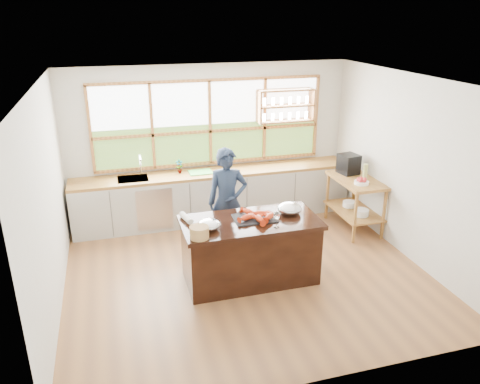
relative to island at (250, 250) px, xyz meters
name	(u,v)px	position (x,y,z in m)	size (l,w,h in m)	color
ground_plane	(246,272)	(0.00, 0.20, -0.45)	(5.00, 5.00, 0.00)	#905D33
room_shell	(238,145)	(0.02, 0.71, 1.30)	(5.02, 4.52, 2.71)	beige
back_counter	(214,195)	(-0.02, 2.14, 0.00)	(4.90, 0.63, 0.90)	#B5B3AA
right_shelf_unit	(355,196)	(2.19, 1.09, 0.15)	(0.62, 1.10, 0.90)	olive
island	(250,250)	(0.00, 0.00, 0.00)	(1.85, 0.90, 0.90)	black
cook	(227,202)	(-0.09, 0.89, 0.37)	(0.60, 0.40, 1.66)	#1A263D
potted_plant	(179,166)	(-0.60, 2.20, 0.57)	(0.13, 0.09, 0.24)	slate
cutting_board	(201,172)	(-0.25, 2.14, 0.45)	(0.40, 0.30, 0.01)	green
espresso_machine	(349,164)	(2.19, 1.41, 0.61)	(0.29, 0.31, 0.34)	black
wine_bottle	(365,173)	(2.24, 0.94, 0.60)	(0.08, 0.08, 0.30)	#A3AC59
fruit_bowl	(362,182)	(2.14, 0.85, 0.49)	(0.24, 0.24, 0.11)	white
slate_board	(255,218)	(0.07, 0.03, 0.45)	(0.55, 0.40, 0.02)	black
lobster_pile	(257,216)	(0.09, 0.00, 0.50)	(0.52, 0.48, 0.08)	red
mixing_bowl_left	(209,225)	(-0.59, -0.11, 0.51)	(0.29, 0.29, 0.14)	silver
mixing_bowl_right	(289,209)	(0.59, 0.08, 0.52)	(0.34, 0.34, 0.16)	silver
wine_glass	(277,216)	(0.26, -0.29, 0.61)	(0.08, 0.08, 0.22)	white
wicker_basket	(199,232)	(-0.76, -0.32, 0.52)	(0.24, 0.24, 0.15)	#AB8746
parchment_roll	(186,218)	(-0.83, 0.23, 0.49)	(0.08, 0.08, 0.30)	white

